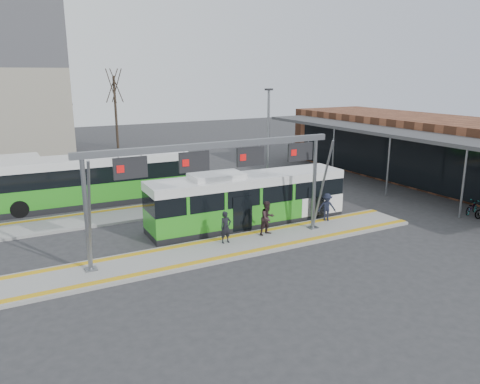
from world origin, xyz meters
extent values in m
plane|color=#2D2D30|center=(0.00, 0.00, 0.00)|extent=(120.00, 120.00, 0.00)
cube|color=gray|center=(0.00, 0.00, 0.07)|extent=(22.00, 3.00, 0.15)
cube|color=gray|center=(-4.00, 8.00, 0.07)|extent=(20.00, 3.00, 0.15)
cube|color=gold|center=(0.00, 1.15, 0.16)|extent=(22.00, 0.35, 0.02)
cube|color=gold|center=(0.00, -1.15, 0.16)|extent=(22.00, 0.35, 0.02)
cube|color=gold|center=(-4.00, 9.15, 0.16)|extent=(20.00, 0.35, 0.02)
cylinder|color=slate|center=(-6.50, 0.30, 2.67)|extent=(0.20, 0.20, 5.05)
cube|color=slate|center=(-6.50, 0.30, 0.18)|extent=(0.50, 0.50, 0.06)
cylinder|color=slate|center=(-6.50, -0.40, 2.67)|extent=(0.12, 1.46, 4.90)
cylinder|color=slate|center=(5.50, 0.30, 2.67)|extent=(0.20, 0.20, 5.05)
cube|color=slate|center=(5.50, 0.30, 0.18)|extent=(0.50, 0.50, 0.06)
cylinder|color=slate|center=(5.50, -0.40, 2.67)|extent=(0.12, 1.46, 4.90)
cube|color=slate|center=(-0.50, 0.30, 5.20)|extent=(13.00, 0.25, 0.30)
cube|color=black|center=(-4.50, 0.30, 4.50)|extent=(1.50, 0.12, 0.95)
cube|color=red|center=(-4.95, 0.23, 4.50)|extent=(0.32, 0.02, 0.32)
cube|color=black|center=(-1.50, 0.30, 4.50)|extent=(1.50, 0.12, 0.95)
cube|color=red|center=(-1.95, 0.23, 4.50)|extent=(0.32, 0.02, 0.32)
cube|color=black|center=(1.50, 0.30, 4.50)|extent=(1.50, 0.12, 0.95)
cube|color=red|center=(1.05, 0.23, 4.50)|extent=(0.32, 0.02, 0.32)
cube|color=black|center=(4.50, 0.30, 4.50)|extent=(1.50, 0.12, 0.95)
cube|color=red|center=(4.05, 0.23, 4.50)|extent=(0.32, 0.02, 0.32)
cube|color=brown|center=(22.00, 4.00, 2.50)|extent=(8.00, 32.00, 5.00)
cube|color=black|center=(17.80, 4.00, 2.00)|extent=(0.15, 28.00, 3.60)
cube|color=#3F3F42|center=(16.50, 4.00, 4.30)|extent=(4.00, 30.00, 0.25)
cylinder|color=slate|center=(14.80, -2.00, 2.15)|extent=(0.14, 0.14, 4.30)
cylinder|color=slate|center=(14.80, 4.00, 2.15)|extent=(0.14, 0.14, 4.30)
cylinder|color=slate|center=(14.80, 10.00, 2.15)|extent=(0.14, 0.14, 4.30)
cube|color=black|center=(2.88, 2.97, 0.17)|extent=(11.68, 2.84, 0.34)
cube|color=#2B921F|center=(2.88, 2.97, 0.90)|extent=(11.68, 2.84, 1.11)
cube|color=black|center=(2.88, 2.97, 1.94)|extent=(11.68, 2.77, 0.97)
cube|color=white|center=(2.88, 2.97, 2.66)|extent=(11.68, 2.84, 0.48)
cube|color=orange|center=(8.67, 2.78, 2.56)|extent=(0.11, 1.73, 0.27)
cube|color=white|center=(0.94, 3.03, 3.05)|extent=(2.96, 1.82, 0.29)
cylinder|color=black|center=(-1.22, 2.02, 0.48)|extent=(0.98, 0.32, 0.97)
cylinder|color=black|center=(-1.15, 4.18, 0.48)|extent=(0.98, 0.32, 0.97)
cylinder|color=black|center=(6.32, 1.77, 0.48)|extent=(0.98, 0.32, 0.97)
cylinder|color=black|center=(6.39, 3.94, 0.48)|extent=(0.98, 0.32, 0.97)
cube|color=black|center=(-4.07, 11.75, 0.19)|extent=(12.95, 3.17, 0.38)
cube|color=#2B921F|center=(-4.07, 11.75, 0.99)|extent=(12.95, 3.17, 1.23)
cube|color=black|center=(-4.07, 11.75, 2.14)|extent=(12.95, 3.09, 1.07)
cube|color=white|center=(-4.07, 11.75, 2.95)|extent=(12.95, 3.17, 0.54)
cylinder|color=black|center=(-8.61, 10.69, 0.54)|extent=(1.08, 0.36, 1.07)
cylinder|color=black|center=(-8.53, 13.12, 0.54)|extent=(1.08, 0.36, 1.07)
cylinder|color=black|center=(-0.25, 10.40, 0.54)|extent=(1.08, 0.36, 1.07)
cylinder|color=black|center=(-0.17, 12.84, 0.54)|extent=(1.08, 0.36, 1.07)
cylinder|color=black|center=(-9.30, 13.19, 0.52)|extent=(1.05, 0.32, 1.05)
cylinder|color=black|center=(-9.31, 15.57, 0.52)|extent=(1.05, 0.32, 1.05)
imported|color=black|center=(0.21, 0.52, 0.97)|extent=(0.62, 0.43, 1.64)
imported|color=#2F1F22|center=(2.72, 0.58, 1.06)|extent=(1.01, 0.86, 1.82)
imported|color=black|center=(7.03, 1.01, 0.96)|extent=(1.20, 0.98, 1.62)
imported|color=gray|center=(16.11, -1.82, 0.41)|extent=(1.63, 0.91, 0.81)
cylinder|color=#382B21|center=(-2.52, 32.60, 4.11)|extent=(0.28, 0.28, 8.23)
cylinder|color=#382B21|center=(3.42, 34.81, 4.12)|extent=(0.28, 0.28, 8.23)
cylinder|color=slate|center=(6.42, 6.57, 3.74)|extent=(0.16, 0.16, 7.48)
cube|color=black|center=(6.42, 6.57, 7.48)|extent=(0.50, 0.25, 0.12)
camera|label=1|loc=(-9.79, -19.48, 8.48)|focal=35.00mm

